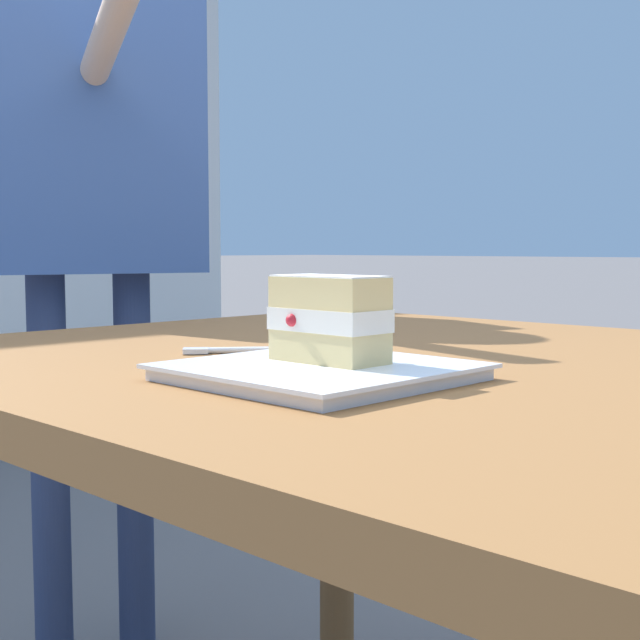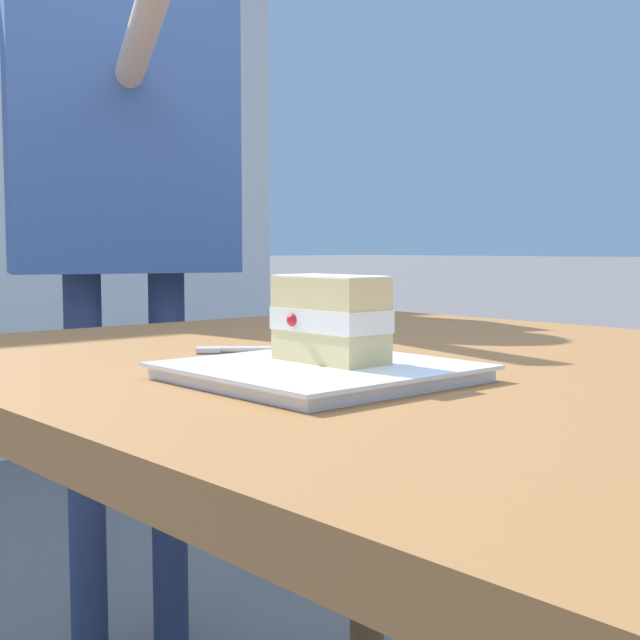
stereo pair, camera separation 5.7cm
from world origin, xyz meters
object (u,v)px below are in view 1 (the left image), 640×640
Objects in this scene: dessert_fork at (243,350)px; diner_person at (86,140)px; dessert_plate at (320,372)px; cake_slice at (329,319)px; patio_table at (462,446)px.

diner_person is at bearing -18.03° from dessert_fork.
dessert_plate is 1.10m from diner_person.
dessert_plate reaches higher than dessert_fork.
cake_slice is at bearing 161.91° from diner_person.
dessert_plate is (0.02, 0.22, 0.11)m from patio_table.
cake_slice is 1.07m from diner_person.
dessert_fork is 0.88m from diner_person.
patio_table is 0.28m from dessert_fork.
patio_table is 5.39× the size of dessert_plate.
dessert_fork reaches higher than patio_table.
cake_slice reaches higher than patio_table.
dessert_plate is 0.23m from dessert_fork.
dessert_fork is at bearing 29.50° from patio_table.
cake_slice is at bearing 84.47° from patio_table.
cake_slice is 0.07× the size of diner_person.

